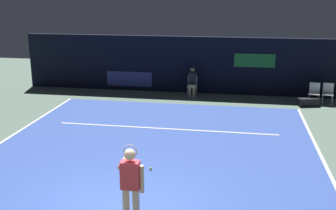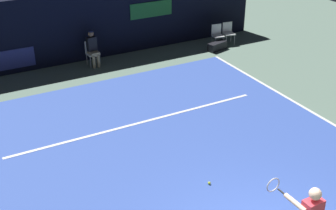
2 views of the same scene
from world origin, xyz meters
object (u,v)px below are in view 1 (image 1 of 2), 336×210
at_px(line_judge_on_chair, 192,81).
at_px(courtside_chair_far, 328,92).
at_px(courtside_chair_near, 314,92).
at_px(equipment_bag, 308,102).
at_px(tennis_ball, 151,169).
at_px(tennis_player, 131,184).

height_order(line_judge_on_chair, courtside_chair_far, line_judge_on_chair).
bearing_deg(courtside_chair_near, equipment_bag, -122.72).
xyz_separation_m(courtside_chair_near, equipment_bag, (-0.27, -0.42, -0.34)).
bearing_deg(tennis_ball, tennis_player, -85.53).
relative_size(courtside_chair_far, tennis_ball, 12.94).
distance_m(line_judge_on_chair, tennis_ball, 8.14).
bearing_deg(line_judge_on_chair, courtside_chair_far, -3.90).
bearing_deg(tennis_player, courtside_chair_near, 63.84).
xyz_separation_m(courtside_chair_far, tennis_ball, (-5.93, -7.72, -0.46)).
xyz_separation_m(tennis_player, tennis_ball, (-0.22, 2.80, -0.94)).
relative_size(line_judge_on_chair, equipment_bag, 1.57).
height_order(line_judge_on_chair, courtside_chair_near, line_judge_on_chair).
bearing_deg(equipment_bag, courtside_chair_near, 42.38).
relative_size(courtside_chair_far, equipment_bag, 1.05).
xyz_separation_m(line_judge_on_chair, tennis_ball, (-0.17, -8.11, -0.64)).
bearing_deg(tennis_ball, equipment_bag, 54.96).
relative_size(tennis_player, courtside_chair_far, 1.97).
height_order(line_judge_on_chair, equipment_bag, line_judge_on_chair).
bearing_deg(equipment_bag, tennis_player, -130.77).
bearing_deg(line_judge_on_chair, equipment_bag, -9.51).
bearing_deg(tennis_player, tennis_ball, 94.47).
relative_size(courtside_chair_near, tennis_ball, 12.94).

